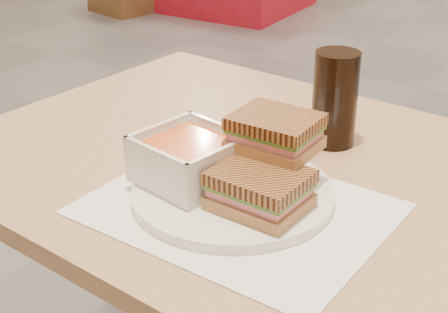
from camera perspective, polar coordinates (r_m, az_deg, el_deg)
The scene contains 7 objects.
main_table at distance 1.02m, azimuth 8.68°, elevation -8.23°, with size 1.25×0.80×0.75m.
tray_liner at distance 0.90m, azimuth 1.21°, elevation -4.47°, with size 0.39×0.31×0.00m.
plate at distance 0.92m, azimuth 0.76°, elevation -3.16°, with size 0.28×0.28×0.01m.
soup_bowl at distance 0.92m, azimuth -2.98°, elevation -0.34°, with size 0.15×0.15×0.07m.
panini_lower at distance 0.86m, azimuth 3.08°, elevation -2.83°, with size 0.12×0.10×0.05m.
panini_upper at distance 0.90m, azimuth 4.38°, elevation 2.04°, with size 0.11×0.09×0.05m.
cola_glass at distance 1.07m, azimuth 9.44°, elevation 4.88°, with size 0.07×0.07×0.15m.
Camera 1 is at (0.45, -2.66, 1.21)m, focal length 53.58 mm.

